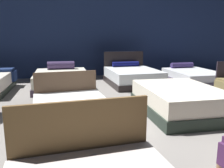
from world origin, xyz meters
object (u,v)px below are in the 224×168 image
object	(u,v)px
bed_10	(132,76)
bed_11	(193,76)
bed_9	(62,80)
bed_5	(73,112)
bed_6	(180,100)

from	to	relation	value
bed_10	bed_11	world-z (taller)	bed_10
bed_9	bed_10	distance (m)	2.29
bed_11	bed_5	bearing A→B (deg)	-144.09
bed_9	bed_5	bearing A→B (deg)	-86.73
bed_9	bed_6	bearing A→B (deg)	-51.41
bed_6	bed_9	bearing A→B (deg)	129.35
bed_6	bed_9	size ratio (longest dim) A/B	1.01
bed_11	bed_10	bearing A→B (deg)	-177.37
bed_6	bed_11	distance (m)	3.85
bed_5	bed_6	world-z (taller)	bed_5
bed_11	bed_9	bearing A→B (deg)	-177.76
bed_6	bed_5	bearing A→B (deg)	-177.71
bed_5	bed_11	size ratio (longest dim) A/B	0.96
bed_9	bed_11	size ratio (longest dim) A/B	0.97
bed_6	bed_9	world-z (taller)	bed_9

